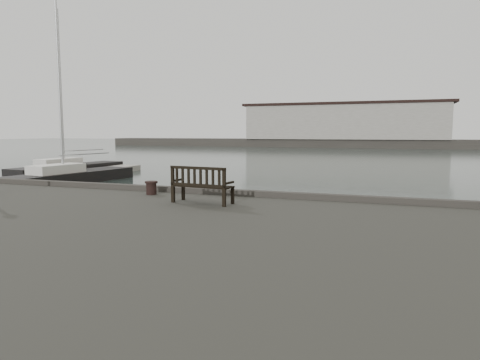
{
  "coord_description": "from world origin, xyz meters",
  "views": [
    {
      "loc": [
        3.66,
        -12.87,
        3.56
      ],
      "look_at": [
        -0.81,
        -0.5,
        2.1
      ],
      "focal_mm": 32.0,
      "sensor_mm": 36.0,
      "label": 1
    }
  ],
  "objects_px": {
    "bench": "(202,192)",
    "bollard_left": "(151,188)",
    "yacht_c": "(70,180)",
    "yacht_b": "(70,171)"
  },
  "relations": [
    {
      "from": "bench",
      "to": "yacht_b",
      "type": "xyz_separation_m",
      "value": [
        -21.3,
        18.69,
        -1.64
      ]
    },
    {
      "from": "yacht_c",
      "to": "bench",
      "type": "bearing_deg",
      "value": -32.45
    },
    {
      "from": "bench",
      "to": "bollard_left",
      "type": "distance_m",
      "value": 2.5
    },
    {
      "from": "bench",
      "to": "bollard_left",
      "type": "bearing_deg",
      "value": 162.32
    },
    {
      "from": "bollard_left",
      "to": "yacht_b",
      "type": "relative_size",
      "value": 0.03
    },
    {
      "from": "yacht_b",
      "to": "yacht_c",
      "type": "height_order",
      "value": "yacht_b"
    },
    {
      "from": "bench",
      "to": "bollard_left",
      "type": "relative_size",
      "value": 4.25
    },
    {
      "from": "bollard_left",
      "to": "yacht_c",
      "type": "relative_size",
      "value": 0.03
    },
    {
      "from": "bench",
      "to": "yacht_b",
      "type": "bearing_deg",
      "value": 145.13
    },
    {
      "from": "bollard_left",
      "to": "yacht_c",
      "type": "xyz_separation_m",
      "value": [
        -14.13,
        12.14,
        -1.53
      ]
    }
  ]
}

